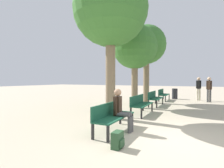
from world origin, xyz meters
The scene contains 13 objects.
ground_plane centered at (0.00, 0.00, 0.00)m, with size 80.00×80.00×0.00m, color #B7A88E.
bench_row_0 centered at (-1.75, 0.00, 0.50)m, with size 0.54×1.89×0.85m.
bench_row_1 centered at (-1.75, 2.90, 0.50)m, with size 0.54×1.89×0.85m.
bench_row_2 centered at (-1.75, 5.80, 0.50)m, with size 0.54×1.89×0.85m.
bench_row_3 centered at (-1.75, 8.70, 0.50)m, with size 0.54×1.89×0.85m.
tree_row_0 centered at (-2.61, 1.59, 4.34)m, with size 3.01×3.01×5.90m.
tree_row_1 centered at (-2.61, 4.62, 3.37)m, with size 2.49×2.49×4.66m.
tree_row_2 centered at (-2.61, 7.09, 3.91)m, with size 2.66×2.66×5.30m.
person_seated centered at (-1.52, 0.12, 0.69)m, with size 0.59×0.34×1.28m.
backpack centered at (-1.06, -1.14, 0.19)m, with size 0.23×0.32×0.38m.
pedestrian_near centered at (1.29, 9.04, 1.00)m, with size 0.35×0.30×1.74m.
pedestrian_mid centered at (0.65, 9.93, 1.00)m, with size 0.35×0.28×1.75m.
trash_bin centered at (-1.08, 10.15, 0.42)m, with size 0.43×0.43×0.85m.
Camera 1 is at (0.55, -4.73, 1.56)m, focal length 28.00 mm.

